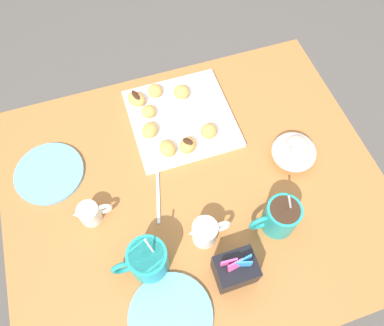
{
  "coord_description": "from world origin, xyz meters",
  "views": [
    {
      "loc": [
        0.13,
        0.36,
        1.58
      ],
      "look_at": [
        -0.01,
        -0.07,
        0.73
      ],
      "focal_mm": 34.19,
      "sensor_mm": 36.0,
      "label": 1
    }
  ],
  "objects_px": {
    "ice_cream_bowl": "(294,151)",
    "chocolate_sauce_pitcher": "(90,213)",
    "coffee_mug_teal_right": "(147,260)",
    "cream_pitcher_white": "(206,232)",
    "saucer_sky_left": "(49,173)",
    "beignet_2": "(188,145)",
    "saucer_sky_right": "(171,316)",
    "pastry_plate_square": "(181,118)",
    "beignet_1": "(182,92)",
    "sugar_caddy": "(235,270)",
    "beignet_3": "(168,148)",
    "dining_table": "(195,207)",
    "beignet_0": "(149,112)",
    "beignet_7": "(150,130)",
    "beignet_4": "(136,99)",
    "coffee_mug_teal_left": "(280,217)",
    "beignet_5": "(209,131)",
    "beignet_6": "(155,91)"
  },
  "relations": [
    {
      "from": "dining_table",
      "to": "ice_cream_bowl",
      "type": "bearing_deg",
      "value": -178.58
    },
    {
      "from": "beignet_4",
      "to": "coffee_mug_teal_left",
      "type": "bearing_deg",
      "value": 117.26
    },
    {
      "from": "beignet_0",
      "to": "saucer_sky_left",
      "type": "bearing_deg",
      "value": 16.78
    },
    {
      "from": "sugar_caddy",
      "to": "beignet_0",
      "type": "bearing_deg",
      "value": -81.69
    },
    {
      "from": "pastry_plate_square",
      "to": "saucer_sky_left",
      "type": "relative_size",
      "value": 1.56
    },
    {
      "from": "dining_table",
      "to": "coffee_mug_teal_left",
      "type": "height_order",
      "value": "coffee_mug_teal_left"
    },
    {
      "from": "sugar_caddy",
      "to": "beignet_2",
      "type": "bearing_deg",
      "value": -89.95
    },
    {
      "from": "chocolate_sauce_pitcher",
      "to": "sugar_caddy",
      "type": "bearing_deg",
      "value": 140.15
    },
    {
      "from": "chocolate_sauce_pitcher",
      "to": "beignet_2",
      "type": "relative_size",
      "value": 1.85
    },
    {
      "from": "beignet_4",
      "to": "beignet_5",
      "type": "height_order",
      "value": "beignet_5"
    },
    {
      "from": "ice_cream_bowl",
      "to": "beignet_6",
      "type": "relative_size",
      "value": 2.61
    },
    {
      "from": "dining_table",
      "to": "beignet_5",
      "type": "bearing_deg",
      "value": -121.62
    },
    {
      "from": "beignet_0",
      "to": "beignet_1",
      "type": "bearing_deg",
      "value": -161.91
    },
    {
      "from": "pastry_plate_square",
      "to": "beignet_1",
      "type": "xyz_separation_m",
      "value": [
        -0.02,
        -0.07,
        0.03
      ]
    },
    {
      "from": "beignet_2",
      "to": "beignet_7",
      "type": "distance_m",
      "value": 0.11
    },
    {
      "from": "cream_pitcher_white",
      "to": "saucer_sky_left",
      "type": "height_order",
      "value": "cream_pitcher_white"
    },
    {
      "from": "coffee_mug_teal_left",
      "to": "chocolate_sauce_pitcher",
      "type": "bearing_deg",
      "value": -20.32
    },
    {
      "from": "dining_table",
      "to": "beignet_3",
      "type": "distance_m",
      "value": 0.21
    },
    {
      "from": "beignet_3",
      "to": "beignet_4",
      "type": "height_order",
      "value": "same"
    },
    {
      "from": "coffee_mug_teal_right",
      "to": "ice_cream_bowl",
      "type": "xyz_separation_m",
      "value": [
        -0.44,
        -0.16,
        -0.01
      ]
    },
    {
      "from": "saucer_sky_left",
      "to": "beignet_6",
      "type": "relative_size",
      "value": 4.04
    },
    {
      "from": "cream_pitcher_white",
      "to": "ice_cream_bowl",
      "type": "relative_size",
      "value": 0.89
    },
    {
      "from": "cream_pitcher_white",
      "to": "beignet_3",
      "type": "relative_size",
      "value": 2.0
    },
    {
      "from": "saucer_sky_right",
      "to": "beignet_1",
      "type": "bearing_deg",
      "value": -109.79
    },
    {
      "from": "beignet_6",
      "to": "beignet_7",
      "type": "height_order",
      "value": "same"
    },
    {
      "from": "coffee_mug_teal_right",
      "to": "dining_table",
      "type": "bearing_deg",
      "value": -137.33
    },
    {
      "from": "dining_table",
      "to": "coffee_mug_teal_right",
      "type": "relative_size",
      "value": 6.71
    },
    {
      "from": "coffee_mug_teal_left",
      "to": "beignet_7",
      "type": "relative_size",
      "value": 2.87
    },
    {
      "from": "sugar_caddy",
      "to": "ice_cream_bowl",
      "type": "height_order",
      "value": "sugar_caddy"
    },
    {
      "from": "coffee_mug_teal_left",
      "to": "ice_cream_bowl",
      "type": "bearing_deg",
      "value": -126.55
    },
    {
      "from": "beignet_2",
      "to": "beignet_4",
      "type": "xyz_separation_m",
      "value": [
        0.09,
        -0.19,
        -0.0
      ]
    },
    {
      "from": "beignet_2",
      "to": "saucer_sky_right",
      "type": "bearing_deg",
      "value": 66.95
    },
    {
      "from": "coffee_mug_teal_right",
      "to": "sugar_caddy",
      "type": "height_order",
      "value": "coffee_mug_teal_right"
    },
    {
      "from": "beignet_1",
      "to": "beignet_3",
      "type": "bearing_deg",
      "value": 61.34
    },
    {
      "from": "beignet_4",
      "to": "beignet_5",
      "type": "relative_size",
      "value": 1.23
    },
    {
      "from": "dining_table",
      "to": "beignet_4",
      "type": "xyz_separation_m",
      "value": [
        0.08,
        -0.3,
        0.17
      ]
    },
    {
      "from": "sugar_caddy",
      "to": "beignet_5",
      "type": "bearing_deg",
      "value": -100.46
    },
    {
      "from": "beignet_3",
      "to": "beignet_6",
      "type": "distance_m",
      "value": 0.2
    },
    {
      "from": "beignet_5",
      "to": "ice_cream_bowl",
      "type": "bearing_deg",
      "value": 146.01
    },
    {
      "from": "coffee_mug_teal_right",
      "to": "ice_cream_bowl",
      "type": "relative_size",
      "value": 1.24
    },
    {
      "from": "pastry_plate_square",
      "to": "beignet_6",
      "type": "distance_m",
      "value": 0.11
    },
    {
      "from": "pastry_plate_square",
      "to": "beignet_1",
      "type": "bearing_deg",
      "value": -108.26
    },
    {
      "from": "beignet_7",
      "to": "beignet_4",
      "type": "bearing_deg",
      "value": -85.51
    },
    {
      "from": "cream_pitcher_white",
      "to": "beignet_3",
      "type": "height_order",
      "value": "cream_pitcher_white"
    },
    {
      "from": "ice_cream_bowl",
      "to": "chocolate_sauce_pitcher",
      "type": "xyz_separation_m",
      "value": [
        0.54,
        -0.0,
        -0.01
      ]
    },
    {
      "from": "pastry_plate_square",
      "to": "coffee_mug_teal_right",
      "type": "relative_size",
      "value": 1.95
    },
    {
      "from": "cream_pitcher_white",
      "to": "ice_cream_bowl",
      "type": "bearing_deg",
      "value": -155.47
    },
    {
      "from": "ice_cream_bowl",
      "to": "dining_table",
      "type": "bearing_deg",
      "value": 1.42
    },
    {
      "from": "ice_cream_bowl",
      "to": "beignet_4",
      "type": "relative_size",
      "value": 2.11
    },
    {
      "from": "pastry_plate_square",
      "to": "chocolate_sauce_pitcher",
      "type": "height_order",
      "value": "chocolate_sauce_pitcher"
    }
  ]
}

